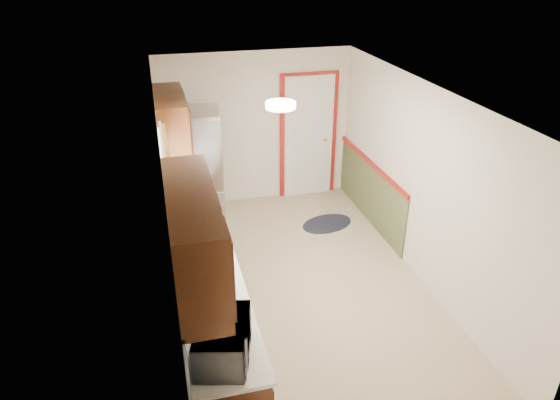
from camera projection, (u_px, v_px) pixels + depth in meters
room_shell at (302, 198)px, 5.65m from camera, size 3.20×5.20×2.52m
kitchen_run at (198, 256)px, 5.30m from camera, size 0.63×4.00×2.20m
back_wall_trim at (321, 148)px, 7.92m from camera, size 1.12×2.30×2.08m
ceiling_fixture at (281, 105)px, 4.89m from camera, size 0.30×0.30×0.06m
microwave at (223, 337)px, 3.73m from camera, size 0.46×0.64×0.39m
refrigerator at (197, 170)px, 7.16m from camera, size 0.81×0.78×1.77m
rug at (327, 224)px, 7.55m from camera, size 0.91×0.71×0.01m
cooktop at (189, 190)px, 6.43m from camera, size 0.52×0.63×0.02m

